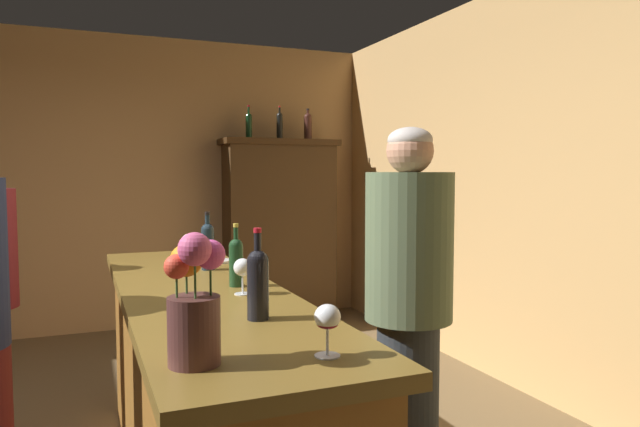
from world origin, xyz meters
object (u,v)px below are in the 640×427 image
Objects in this scene: bar_counter at (203,398)px; bartender at (408,303)px; wine_bottle_rose at (236,260)px; cheese_plate at (214,261)px; display_bottle_left at (249,124)px; wine_bottle_merlot at (208,244)px; display_cabinet at (280,227)px; wine_glass_rear at (188,241)px; wine_bottle_pinot at (258,281)px; display_bottle_center at (308,125)px; display_bottle_midleft at (280,125)px; wine_glass_front at (327,320)px; flower_arrangement at (194,303)px; wine_glass_mid at (243,269)px.

bar_counter is 1.54× the size of bartender.
wine_bottle_rose is 0.17× the size of bartender.
cheese_plate is 0.59× the size of display_bottle_left.
wine_bottle_merlot is at bearing 75.04° from bar_counter.
display_cabinet reaches higher than wine_glass_rear.
wine_bottle_pinot is 4.10m from display_bottle_center.
display_bottle_left is 1.03× the size of display_bottle_center.
display_cabinet is at bearing 59.93° from wine_glass_rear.
wine_glass_front is at bearing -106.66° from display_bottle_midleft.
display_bottle_midleft reaches higher than flower_arrangement.
bartender is at bearing 46.81° from wine_glass_front.
wine_glass_rear is 1.41m from bartender.
cheese_plate is at bearing -39.53° from wine_glass_rear.
bar_counter is 13.72× the size of cheese_plate.
flower_arrangement reaches higher than wine_bottle_rose.
flower_arrangement is 4.57m from display_bottle_center.
wine_glass_rear is at bearing 80.85° from flower_arrangement.
display_bottle_center is (1.59, 2.22, 0.88)m from wine_glass_rear.
display_bottle_left is (1.27, 4.07, 0.81)m from flower_arrangement.
bar_counter is 1.00m from bartender.
wine_glass_front is at bearing 35.65° from bartender.
cheese_plate is 2.92m from display_bottle_center.
wine_glass_front is 0.36m from flower_arrangement.
wine_glass_front is (-1.24, -4.14, 0.14)m from display_cabinet.
wine_glass_front is 0.89m from wine_glass_mid.
display_bottle_center is (1.60, 3.68, 0.85)m from wine_bottle_pinot.
cheese_plate is 1.24m from bartender.
display_cabinet is 5.82× the size of wine_bottle_pinot.
wine_bottle_rose is 1.93× the size of wine_glass_front.
wine_bottle_rose is 0.89× the size of display_bottle_center.
display_cabinet is at bearing 69.15° from wine_glass_mid.
flower_arrangement is at bearing 168.59° from wine_glass_front.
cheese_plate is (0.14, 1.35, -0.13)m from wine_bottle_pinot.
display_bottle_center reaches higher than cheese_plate.
display_bottle_left reaches higher than wine_bottle_merlot.
wine_glass_rear is (-1.29, -2.22, 0.15)m from display_cabinet.
display_cabinet is at bearing 0.00° from display_bottle_left.
wine_bottle_rose reaches higher than bar_counter.
display_bottle_midleft is at bearing 0.00° from display_cabinet.
display_bottle_midleft is 3.59m from bartender.
wine_glass_front is at bearing -11.41° from flower_arrangement.
wine_glass_front is at bearing -82.79° from bar_counter.
wine_bottle_merlot is at bearing 87.38° from wine_bottle_pinot.
wine_bottle_pinot is 3.90m from display_bottle_left.
display_cabinet is 12.65× the size of wine_glass_front.
flower_arrangement is (-0.30, -1.85, 0.05)m from wine_glass_rear.
wine_bottle_pinot is 2.02× the size of wine_glass_rear.
wine_bottle_merlot is at bearing -115.86° from display_bottle_midleft.
display_cabinet is 1.07m from display_bottle_left.
wine_bottle_rose is at bearing -6.31° from bar_counter.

